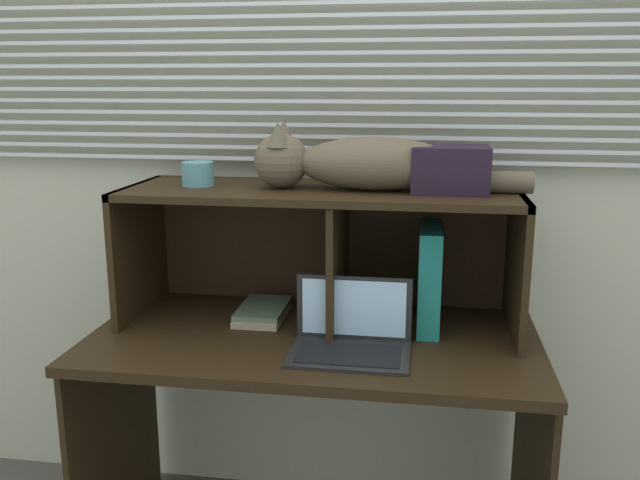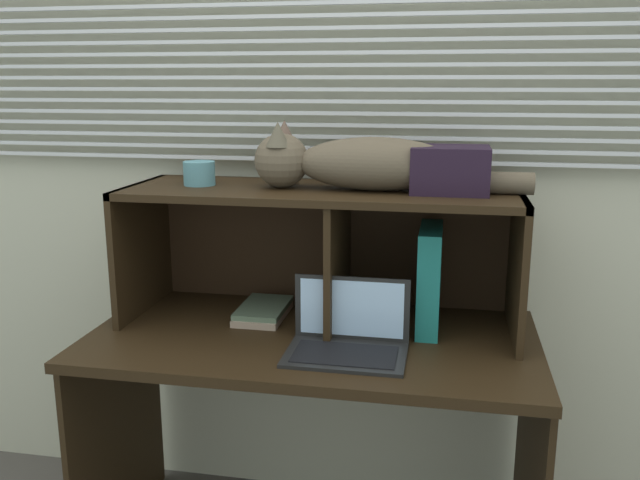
{
  "view_description": "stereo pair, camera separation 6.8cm",
  "coord_description": "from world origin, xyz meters",
  "px_view_note": "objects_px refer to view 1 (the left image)",
  "views": [
    {
      "loc": [
        0.31,
        -1.65,
        1.46
      ],
      "look_at": [
        0.0,
        0.3,
        0.99
      ],
      "focal_mm": 37.83,
      "sensor_mm": 36.0,
      "label": 1
    },
    {
      "loc": [
        0.37,
        -1.64,
        1.46
      ],
      "look_at": [
        0.0,
        0.3,
        0.99
      ],
      "focal_mm": 37.83,
      "sensor_mm": 36.0,
      "label": 2
    }
  ],
  "objects_px": {
    "cat": "(356,163)",
    "binder_upright": "(430,277)",
    "storage_box": "(450,169)",
    "book_stack": "(263,312)",
    "small_basket": "(198,174)",
    "laptop": "(351,338)"
  },
  "relations": [
    {
      "from": "book_stack",
      "to": "small_basket",
      "type": "relative_size",
      "value": 2.46
    },
    {
      "from": "laptop",
      "to": "storage_box",
      "type": "xyz_separation_m",
      "value": [
        0.25,
        0.23,
        0.44
      ]
    },
    {
      "from": "binder_upright",
      "to": "cat",
      "type": "bearing_deg",
      "value": 180.0
    },
    {
      "from": "binder_upright",
      "to": "small_basket",
      "type": "bearing_deg",
      "value": 180.0
    },
    {
      "from": "cat",
      "to": "storage_box",
      "type": "bearing_deg",
      "value": -0.0
    },
    {
      "from": "cat",
      "to": "laptop",
      "type": "height_order",
      "value": "cat"
    },
    {
      "from": "small_basket",
      "to": "storage_box",
      "type": "height_order",
      "value": "storage_box"
    },
    {
      "from": "book_stack",
      "to": "small_basket",
      "type": "xyz_separation_m",
      "value": [
        -0.19,
        -0.0,
        0.43
      ]
    },
    {
      "from": "binder_upright",
      "to": "small_basket",
      "type": "distance_m",
      "value": 0.76
    },
    {
      "from": "book_stack",
      "to": "storage_box",
      "type": "distance_m",
      "value": 0.72
    },
    {
      "from": "cat",
      "to": "binder_upright",
      "type": "relative_size",
      "value": 2.6
    },
    {
      "from": "storage_box",
      "to": "book_stack",
      "type": "bearing_deg",
      "value": 179.9
    },
    {
      "from": "book_stack",
      "to": "storage_box",
      "type": "xyz_separation_m",
      "value": [
        0.56,
        -0.0,
        0.46
      ]
    },
    {
      "from": "small_basket",
      "to": "storage_box",
      "type": "xyz_separation_m",
      "value": [
        0.75,
        0.0,
        0.03
      ]
    },
    {
      "from": "cat",
      "to": "book_stack",
      "type": "bearing_deg",
      "value": 179.81
    },
    {
      "from": "laptop",
      "to": "storage_box",
      "type": "height_order",
      "value": "storage_box"
    },
    {
      "from": "cat",
      "to": "storage_box",
      "type": "xyz_separation_m",
      "value": [
        0.27,
        -0.0,
        -0.01
      ]
    },
    {
      "from": "small_basket",
      "to": "cat",
      "type": "bearing_deg",
      "value": 0.0
    },
    {
      "from": "cat",
      "to": "book_stack",
      "type": "distance_m",
      "value": 0.55
    },
    {
      "from": "binder_upright",
      "to": "storage_box",
      "type": "height_order",
      "value": "storage_box"
    },
    {
      "from": "book_stack",
      "to": "small_basket",
      "type": "bearing_deg",
      "value": -179.72
    },
    {
      "from": "laptop",
      "to": "book_stack",
      "type": "bearing_deg",
      "value": 142.89
    }
  ]
}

